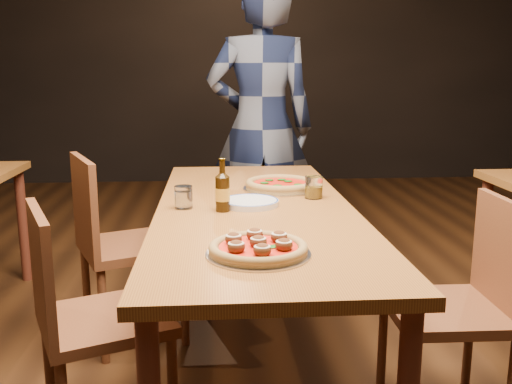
{
  "coord_description": "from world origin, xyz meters",
  "views": [
    {
      "loc": [
        -0.16,
        -2.28,
        1.3
      ],
      "look_at": [
        0.0,
        -0.05,
        0.82
      ],
      "focal_mm": 40.0,
      "sensor_mm": 36.0,
      "label": 1
    }
  ],
  "objects": [
    {
      "name": "amber_glass",
      "position": [
        0.27,
        0.13,
        0.8
      ],
      "size": [
        0.08,
        0.08,
        0.1
      ],
      "primitive_type": "cylinder",
      "color": "#8C640F",
      "rests_on": "table_main"
    },
    {
      "name": "ground",
      "position": [
        0.0,
        0.0,
        0.0
      ],
      "size": [
        9.0,
        9.0,
        0.0
      ],
      "primitive_type": "plane",
      "color": "black"
    },
    {
      "name": "chair_end",
      "position": [
        0.11,
        1.31,
        0.43
      ],
      "size": [
        0.54,
        0.54,
        0.87
      ],
      "primitive_type": null,
      "rotation": [
        0.0,
        0.0,
        -0.43
      ],
      "color": "#582817",
      "rests_on": "ground"
    },
    {
      "name": "pizza_margherita",
      "position": [
        0.14,
        0.33,
        0.77
      ],
      "size": [
        0.35,
        0.35,
        0.05
      ],
      "rotation": [
        0.0,
        0.0,
        0.27
      ],
      "color": "#B7B7BF",
      "rests_on": "table_main"
    },
    {
      "name": "pizza_meatball",
      "position": [
        -0.04,
        -0.63,
        0.77
      ],
      "size": [
        0.32,
        0.32,
        0.06
      ],
      "rotation": [
        0.0,
        0.0,
        0.32
      ],
      "color": "#B7B7BF",
      "rests_on": "table_main"
    },
    {
      "name": "chair_main_nw",
      "position": [
        -0.55,
        -0.39,
        0.45
      ],
      "size": [
        0.55,
        0.55,
        0.9
      ],
      "primitive_type": null,
      "rotation": [
        0.0,
        0.0,
        1.96
      ],
      "color": "#582817",
      "rests_on": "ground"
    },
    {
      "name": "plate_stack",
      "position": [
        -0.02,
        0.01,
        0.76
      ],
      "size": [
        0.24,
        0.24,
        0.02
      ],
      "primitive_type": "cylinder",
      "color": "white",
      "rests_on": "table_main"
    },
    {
      "name": "water_glass",
      "position": [
        -0.29,
        -0.01,
        0.8
      ],
      "size": [
        0.07,
        0.07,
        0.09
      ],
      "primitive_type": "cylinder",
      "color": "white",
      "rests_on": "table_main"
    },
    {
      "name": "diner",
      "position": [
        0.13,
        1.33,
        0.94
      ],
      "size": [
        0.69,
        0.46,
        1.88
      ],
      "primitive_type": "imported",
      "rotation": [
        0.0,
        0.0,
        3.13
      ],
      "color": "black",
      "rests_on": "ground"
    },
    {
      "name": "beer_bottle",
      "position": [
        -0.13,
        -0.08,
        0.82
      ],
      "size": [
        0.06,
        0.06,
        0.21
      ],
      "rotation": [
        0.0,
        0.0,
        0.28
      ],
      "color": "black",
      "rests_on": "table_main"
    },
    {
      "name": "table_main",
      "position": [
        0.0,
        0.0,
        0.68
      ],
      "size": [
        0.8,
        2.0,
        0.75
      ],
      "color": "brown",
      "rests_on": "ground"
    },
    {
      "name": "chair_main_e",
      "position": [
        0.67,
        -0.38,
        0.44
      ],
      "size": [
        0.42,
        0.42,
        0.89
      ],
      "primitive_type": null,
      "rotation": [
        0.0,
        0.0,
        -1.59
      ],
      "color": "#582817",
      "rests_on": "ground"
    },
    {
      "name": "chair_main_sw",
      "position": [
        -0.57,
        0.39,
        0.48
      ],
      "size": [
        0.59,
        0.59,
        0.96
      ],
      "primitive_type": null,
      "rotation": [
        0.0,
        0.0,
        1.97
      ],
      "color": "#582817",
      "rests_on": "ground"
    }
  ]
}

